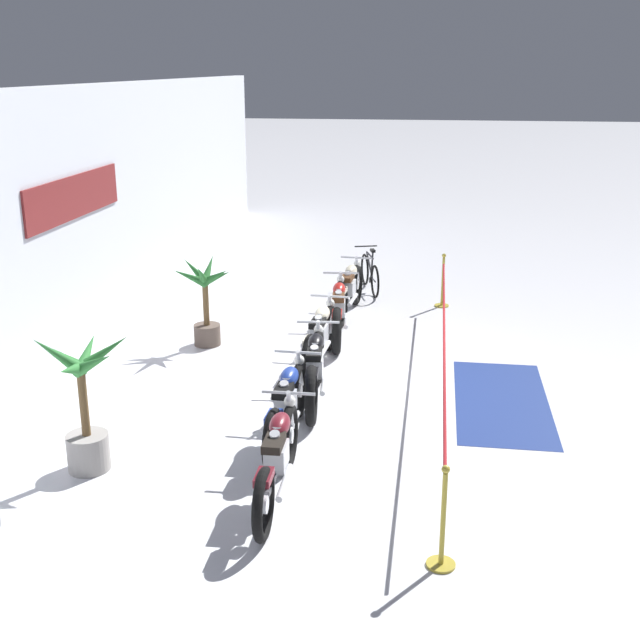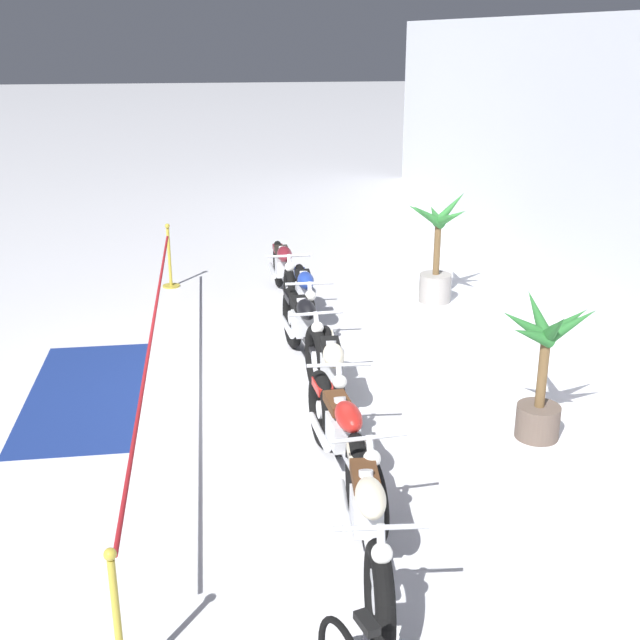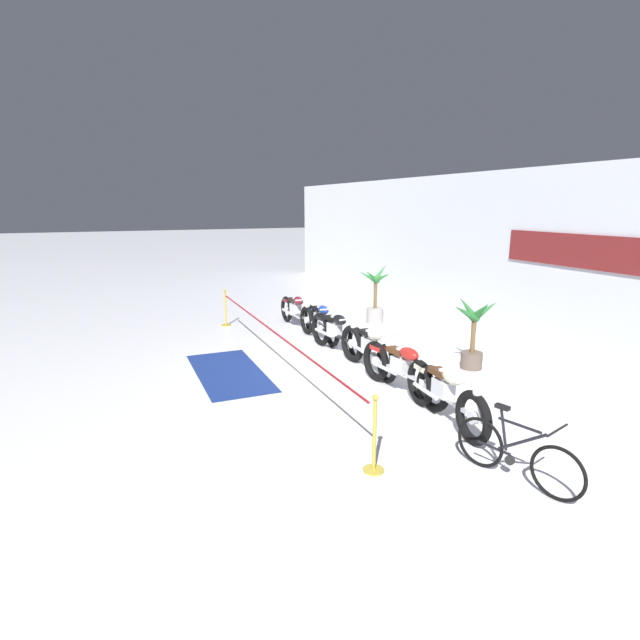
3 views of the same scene
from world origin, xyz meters
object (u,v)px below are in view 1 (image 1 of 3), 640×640
at_px(motorcycle_cream_3, 320,337).
at_px(stanchion_mid_left, 442,289).
at_px(bicycle, 370,274).
at_px(potted_palm_right_of_row, 205,302).
at_px(motorcycle_red_4, 339,311).
at_px(motorcycle_cream_5, 349,291).
at_px(stanchion_far_left, 444,379).
at_px(motorcycle_maroon_0, 278,458).
at_px(floor_banner, 502,401).
at_px(motorcycle_blue_1, 287,406).
at_px(potted_palm_left_of_row, 85,409).
at_px(motorcycle_black_2, 315,369).

relative_size(motorcycle_cream_3, stanchion_mid_left, 2.16).
bearing_deg(motorcycle_cream_3, bicycle, -5.03).
bearing_deg(potted_palm_right_of_row, motorcycle_red_4, -71.87).
xyz_separation_m(motorcycle_cream_5, stanchion_far_left, (-4.79, -1.73, 0.24)).
bearing_deg(motorcycle_cream_3, stanchion_far_left, -137.89).
relative_size(motorcycle_maroon_0, motorcycle_cream_5, 1.00).
height_order(motorcycle_cream_3, potted_palm_right_of_row, potted_palm_right_of_row).
xyz_separation_m(motorcycle_red_4, potted_palm_right_of_row, (-0.70, 2.15, 0.27)).
bearing_deg(stanchion_far_left, floor_banner, -38.04).
height_order(motorcycle_cream_5, stanchion_mid_left, stanchion_mid_left).
relative_size(motorcycle_blue_1, motorcycle_red_4, 0.91).
bearing_deg(potted_palm_right_of_row, bicycle, -32.88).
relative_size(motorcycle_red_4, potted_palm_right_of_row, 1.63).
bearing_deg(stanchion_far_left, motorcycle_maroon_0, 138.24).
height_order(potted_palm_left_of_row, potted_palm_right_of_row, potted_palm_left_of_row).
distance_m(motorcycle_red_4, potted_palm_left_of_row, 5.63).
bearing_deg(potted_palm_left_of_row, motorcycle_blue_1, -64.18).
height_order(motorcycle_blue_1, floor_banner, motorcycle_blue_1).
distance_m(motorcycle_cream_5, stanchion_mid_left, 1.94).
distance_m(motorcycle_cream_3, stanchion_mid_left, 4.04).
xyz_separation_m(motorcycle_blue_1, motorcycle_black_2, (1.26, -0.17, 0.01)).
distance_m(motorcycle_maroon_0, motorcycle_cream_5, 6.76).
height_order(potted_palm_right_of_row, stanchion_mid_left, potted_palm_right_of_row).
height_order(motorcycle_blue_1, motorcycle_cream_3, motorcycle_cream_3).
xyz_separation_m(motorcycle_cream_3, bicycle, (4.46, -0.39, -0.12)).
xyz_separation_m(motorcycle_blue_1, motorcycle_cream_5, (5.38, -0.18, 0.01)).
relative_size(motorcycle_maroon_0, motorcycle_red_4, 0.93).
height_order(bicycle, floor_banner, bicycle).
relative_size(motorcycle_cream_5, potted_palm_left_of_row, 1.34).
xyz_separation_m(motorcycle_maroon_0, motorcycle_black_2, (2.64, -0.01, 0.01)).
relative_size(motorcycle_red_4, stanchion_mid_left, 2.34).
distance_m(motorcycle_black_2, potted_palm_left_of_row, 3.28).
xyz_separation_m(motorcycle_blue_1, potted_palm_right_of_row, (3.38, 2.00, 0.28)).
xyz_separation_m(potted_palm_right_of_row, stanchion_far_left, (-2.80, -3.92, -0.03)).
relative_size(motorcycle_cream_3, motorcycle_cream_5, 0.99).
bearing_deg(motorcycle_maroon_0, floor_banner, -40.49).
distance_m(motorcycle_maroon_0, potted_palm_left_of_row, 2.35).
bearing_deg(motorcycle_cream_5, stanchion_far_left, -160.09).
distance_m(motorcycle_blue_1, bicycle, 7.15).
distance_m(motorcycle_blue_1, motorcycle_cream_5, 5.38).
height_order(motorcycle_blue_1, motorcycle_black_2, motorcycle_black_2).
height_order(motorcycle_red_4, stanchion_mid_left, stanchion_mid_left).
bearing_deg(motorcycle_maroon_0, stanchion_far_left, -41.76).
relative_size(motorcycle_black_2, motorcycle_cream_3, 1.00).
bearing_deg(motorcycle_cream_3, potted_palm_right_of_row, 70.79).
distance_m(motorcycle_maroon_0, stanchion_far_left, 2.65).
distance_m(motorcycle_cream_5, bicycle, 1.78).
xyz_separation_m(motorcycle_blue_1, floor_banner, (1.66, -2.76, -0.47)).
relative_size(potted_palm_left_of_row, potted_palm_right_of_row, 1.14).
bearing_deg(motorcycle_cream_5, floor_banner, -145.25).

